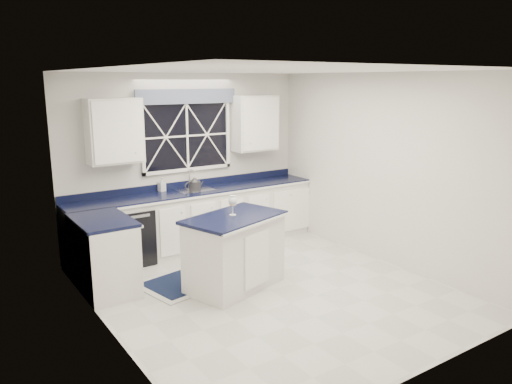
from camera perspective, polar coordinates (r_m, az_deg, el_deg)
ground at (r=6.40m, az=1.55°, el=-11.17°), size 4.50×4.50×0.00m
back_wall at (r=7.90m, az=-7.94°, el=3.51°), size 4.00×0.10×2.70m
base_cabinets at (r=7.54m, az=-8.43°, el=-3.95°), size 3.99×1.60×0.90m
countertop at (r=7.71m, az=-6.86°, el=0.07°), size 3.98×0.64×0.04m
dishwasher at (r=7.42m, az=-14.34°, el=-4.81°), size 0.60×0.58×0.82m
window at (r=7.79m, az=-7.89°, el=6.96°), size 1.65×0.09×1.26m
upper_cabinets at (r=7.68m, az=-7.50°, el=7.41°), size 3.10×0.34×0.90m
faucet at (r=7.85m, az=-7.54°, el=1.60°), size 0.05×0.20×0.30m
island at (r=6.35m, az=-2.48°, el=-6.81°), size 1.43×1.10×0.94m
rug at (r=6.79m, az=-6.96°, el=-9.75°), size 1.59×1.15×0.02m
kettle at (r=7.64m, az=-7.04°, el=0.85°), size 0.30×0.20×0.21m
wine_glass at (r=6.20m, az=-2.69°, el=-1.11°), size 0.11×0.11×0.25m
soap_bottle at (r=7.69m, az=-10.73°, el=0.85°), size 0.11×0.11×0.21m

